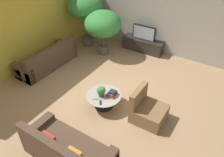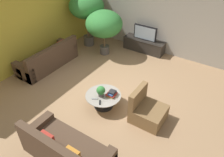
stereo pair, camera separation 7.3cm
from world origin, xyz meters
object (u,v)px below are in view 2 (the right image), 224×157
object	(u,v)px
television	(145,33)
potted_palm_corner	(104,25)
media_console	(144,45)
potted_plant_tabletop	(101,91)
coffee_table	(103,98)
couch_near_entry	(66,151)
potted_palm_tall	(87,8)
couch_by_wall	(49,59)
armchair_wicker	(147,111)

from	to	relation	value
television	potted_palm_corner	world-z (taller)	potted_palm_corner
media_console	potted_plant_tabletop	world-z (taller)	potted_plant_tabletop
coffee_table	couch_near_entry	xyz separation A→B (m)	(0.31, -1.79, 0.01)
potted_palm_tall	potted_palm_corner	bearing A→B (deg)	-14.53
coffee_table	potted_palm_corner	world-z (taller)	potted_palm_corner
coffee_table	couch_near_entry	size ratio (longest dim) A/B	0.49
couch_near_entry	potted_palm_tall	xyz separation A→B (m)	(-2.95, 4.50, 1.25)
coffee_table	couch_by_wall	size ratio (longest dim) A/B	0.44
media_console	coffee_table	world-z (taller)	media_console
potted_palm_tall	potted_palm_corner	distance (m)	1.06
armchair_wicker	potted_plant_tabletop	xyz separation A→B (m)	(-1.23, -0.26, 0.28)
television	couch_by_wall	xyz separation A→B (m)	(-2.25, -2.85, -0.46)
armchair_wicker	potted_palm_tall	world-z (taller)	potted_palm_tall
couch_by_wall	armchair_wicker	size ratio (longest dim) A/B	2.56
television	coffee_table	xyz separation A→B (m)	(0.51, -3.48, -0.48)
couch_near_entry	potted_palm_corner	xyz separation A→B (m)	(-1.99, 4.25, 0.88)
media_console	potted_palm_tall	world-z (taller)	potted_palm_tall
media_console	potted_plant_tabletop	size ratio (longest dim) A/B	5.33
couch_by_wall	potted_palm_tall	xyz separation A→B (m)	(0.12, 2.09, 1.24)
television	armchair_wicker	bearing A→B (deg)	-62.41
armchair_wicker	potted_palm_corner	world-z (taller)	potted_palm_corner
media_console	armchair_wicker	bearing A→B (deg)	-62.42
media_console	potted_palm_corner	world-z (taller)	potted_palm_corner
coffee_table	potted_palm_tall	size ratio (longest dim) A/B	0.47
media_console	armchair_wicker	xyz separation A→B (m)	(1.71, -3.28, 0.02)
coffee_table	television	bearing A→B (deg)	98.43
couch_by_wall	potted_plant_tabletop	distance (m)	2.83
media_console	couch_by_wall	size ratio (longest dim) A/B	0.74
armchair_wicker	potted_palm_tall	xyz separation A→B (m)	(-3.84, 2.51, 1.26)
coffee_table	potted_palm_tall	bearing A→B (deg)	134.30
television	potted_palm_corner	bearing A→B (deg)	-138.98
media_console	television	distance (m)	0.50
television	potted_plant_tabletop	distance (m)	3.57
couch_near_entry	coffee_table	bearing A→B (deg)	-80.20
potted_palm_corner	coffee_table	bearing A→B (deg)	-55.66
media_console	potted_palm_corner	xyz separation A→B (m)	(-1.17, -1.02, 0.91)
potted_plant_tabletop	potted_palm_corner	bearing A→B (deg)	123.22
media_console	potted_palm_tall	size ratio (longest dim) A/B	0.79
television	potted_palm_tall	xyz separation A→B (m)	(-2.13, -0.76, 0.78)
media_console	coffee_table	bearing A→B (deg)	-81.58
couch_near_entry	potted_palm_tall	size ratio (longest dim) A/B	0.96
media_console	potted_palm_tall	xyz separation A→B (m)	(-2.13, -0.77, 1.28)
television	coffee_table	size ratio (longest dim) A/B	0.94
television	couch_near_entry	world-z (taller)	television
potted_palm_corner	potted_plant_tabletop	distance (m)	3.07
couch_by_wall	potted_plant_tabletop	xyz separation A→B (m)	(2.73, -0.68, 0.26)
potted_palm_corner	potted_plant_tabletop	bearing A→B (deg)	-56.78
coffee_table	potted_plant_tabletop	xyz separation A→B (m)	(-0.03, -0.06, 0.28)
potted_palm_corner	potted_palm_tall	bearing A→B (deg)	165.47
coffee_table	armchair_wicker	bearing A→B (deg)	9.54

